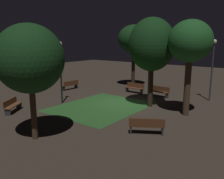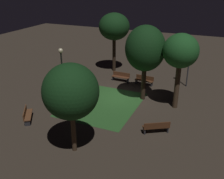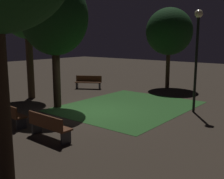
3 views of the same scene
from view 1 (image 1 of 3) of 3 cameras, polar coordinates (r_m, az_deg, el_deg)
name	(u,v)px [view 1 (image 1 of 3)]	position (r m, az deg, el deg)	size (l,w,h in m)	color
ground_plane	(123,103)	(18.08, 2.63, -3.30)	(60.00, 60.00, 0.00)	#3D3328
grass_lawn	(101,107)	(17.06, -2.66, -4.21)	(5.62, 6.90, 0.01)	#2D6028
bench_front_right	(159,91)	(20.45, 11.38, -0.37)	(1.83, 0.62, 0.88)	#512D19
bench_corner	(135,88)	(21.61, 5.54, 0.46)	(1.81, 0.52, 0.88)	brown
bench_front_left	(12,105)	(17.10, -23.12, -3.47)	(1.41, 1.76, 0.88)	brown
bench_back_row	(147,125)	(12.17, 8.42, -8.62)	(1.79, 1.35, 0.88)	#512D19
bench_lawn_edge	(70,85)	(23.29, -10.11, 1.15)	(0.55, 1.82, 0.88)	brown
tree_back_right	(30,59)	(11.44, -19.37, 6.97)	(3.17, 3.17, 5.49)	#423021
tree_lawn_side	(134,39)	(24.45, 5.32, 12.04)	(3.25, 3.25, 6.31)	#2D2116
tree_near_wall	(190,43)	(15.22, 18.48, 10.77)	(2.67, 2.67, 5.97)	#423021
tree_right_canopy	(152,45)	(16.81, 9.66, 10.62)	(3.25, 3.25, 6.30)	#2D2116
lamp_post_plaza_east	(60,62)	(17.90, -12.44, 6.55)	(0.36, 0.36, 4.66)	black
lamp_post_plaza_west	(213,60)	(19.86, 23.31, 6.63)	(0.36, 0.36, 4.81)	#333338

